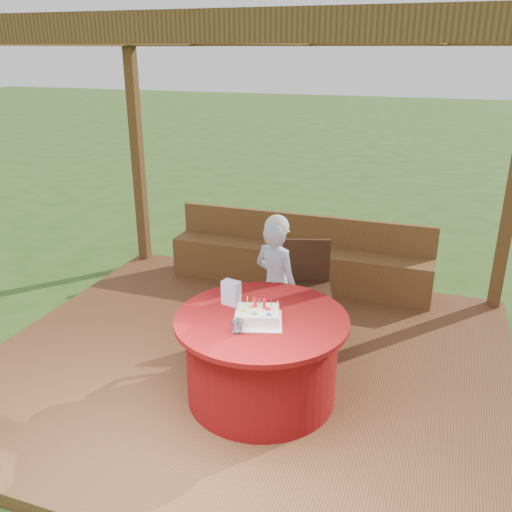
{
  "coord_description": "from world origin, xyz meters",
  "views": [
    {
      "loc": [
        1.48,
        -3.92,
        2.71
      ],
      "look_at": [
        0.0,
        0.25,
        1.0
      ],
      "focal_mm": 38.0,
      "sensor_mm": 36.0,
      "label": 1
    }
  ],
  "objects": [
    {
      "name": "ground",
      "position": [
        0.0,
        0.0,
        0.0
      ],
      "size": [
        60.0,
        60.0,
        0.0
      ],
      "primitive_type": "plane",
      "color": "#2F551C",
      "rests_on": "ground"
    },
    {
      "name": "pergola",
      "position": [
        0.0,
        0.0,
        2.41
      ],
      "size": [
        4.5,
        4.0,
        2.72
      ],
      "color": "brown",
      "rests_on": "deck"
    },
    {
      "name": "chair",
      "position": [
        0.36,
        0.65,
        0.63
      ],
      "size": [
        0.56,
        0.56,
        0.9
      ],
      "color": "#391F12",
      "rests_on": "deck"
    },
    {
      "name": "elderly_woman",
      "position": [
        0.18,
        0.27,
        0.76
      ],
      "size": [
        0.52,
        0.44,
        1.27
      ],
      "color": "#9DC1E9",
      "rests_on": "deck"
    },
    {
      "name": "birthday_cake",
      "position": [
        0.3,
        -0.57,
        0.87
      ],
      "size": [
        0.44,
        0.44,
        0.17
      ],
      "color": "white",
      "rests_on": "table"
    },
    {
      "name": "drinking_glass",
      "position": [
        0.22,
        -0.78,
        0.86
      ],
      "size": [
        0.13,
        0.13,
        0.09
      ],
      "primitive_type": "imported",
      "rotation": [
        0.0,
        0.0,
        0.35
      ],
      "color": "white",
      "rests_on": "table"
    },
    {
      "name": "deck",
      "position": [
        0.0,
        0.0,
        0.06
      ],
      "size": [
        4.5,
        4.0,
        0.12
      ],
      "primitive_type": "cube",
      "color": "brown",
      "rests_on": "ground"
    },
    {
      "name": "table",
      "position": [
        0.31,
        -0.49,
        0.47
      ],
      "size": [
        1.32,
        1.32,
        0.7
      ],
      "color": "maroon",
      "rests_on": "deck"
    },
    {
      "name": "gift_bag",
      "position": [
        0.01,
        -0.36,
        0.92
      ],
      "size": [
        0.15,
        0.11,
        0.19
      ],
      "primitive_type": "cube",
      "rotation": [
        0.0,
        0.0,
        -0.21
      ],
      "color": "#E192C2",
      "rests_on": "table"
    },
    {
      "name": "bench",
      "position": [
        0.0,
        1.72,
        0.38
      ],
      "size": [
        3.0,
        0.42,
        0.8
      ],
      "color": "brown",
      "rests_on": "deck"
    }
  ]
}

